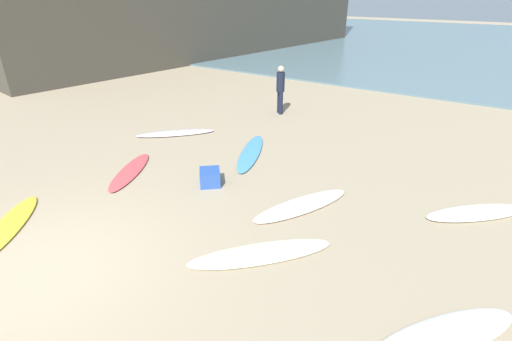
{
  "coord_description": "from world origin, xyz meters",
  "views": [
    {
      "loc": [
        5.29,
        -1.87,
        3.93
      ],
      "look_at": [
        1.05,
        4.41,
        0.3
      ],
      "focal_mm": 26.62,
      "sensor_mm": 36.0,
      "label": 1
    }
  ],
  "objects_px": {
    "surfboard_2": "(261,253)",
    "surfboard_7": "(8,226)",
    "surfboard_1": "(176,133)",
    "surfboard_6": "(476,213)",
    "beachgoer_near": "(280,88)",
    "surfboard_4": "(130,171)",
    "surfboard_0": "(445,335)",
    "beach_cooler": "(210,177)",
    "surfboard_5": "(251,153)",
    "surfboard_8": "(301,205)"
  },
  "relations": [
    {
      "from": "surfboard_1",
      "to": "beach_cooler",
      "type": "bearing_deg",
      "value": -169.22
    },
    {
      "from": "surfboard_7",
      "to": "beachgoer_near",
      "type": "distance_m",
      "value": 8.9
    },
    {
      "from": "surfboard_7",
      "to": "beachgoer_near",
      "type": "relative_size",
      "value": 1.35
    },
    {
      "from": "surfboard_2",
      "to": "surfboard_7",
      "type": "distance_m",
      "value": 4.67
    },
    {
      "from": "surfboard_2",
      "to": "beachgoer_near",
      "type": "distance_m",
      "value": 7.93
    },
    {
      "from": "surfboard_7",
      "to": "surfboard_5",
      "type": "bearing_deg",
      "value": 31.55
    },
    {
      "from": "surfboard_1",
      "to": "beachgoer_near",
      "type": "distance_m",
      "value": 3.98
    },
    {
      "from": "surfboard_5",
      "to": "beachgoer_near",
      "type": "bearing_deg",
      "value": -95.13
    },
    {
      "from": "surfboard_4",
      "to": "beach_cooler",
      "type": "bearing_deg",
      "value": -10.96
    },
    {
      "from": "surfboard_6",
      "to": "surfboard_7",
      "type": "relative_size",
      "value": 0.96
    },
    {
      "from": "surfboard_4",
      "to": "surfboard_8",
      "type": "relative_size",
      "value": 0.92
    },
    {
      "from": "surfboard_7",
      "to": "beach_cooler",
      "type": "distance_m",
      "value": 3.9
    },
    {
      "from": "surfboard_5",
      "to": "beach_cooler",
      "type": "relative_size",
      "value": 5.01
    },
    {
      "from": "surfboard_2",
      "to": "beachgoer_near",
      "type": "xyz_separation_m",
      "value": [
        -3.77,
        6.93,
        0.87
      ]
    },
    {
      "from": "surfboard_0",
      "to": "surfboard_6",
      "type": "height_order",
      "value": "surfboard_0"
    },
    {
      "from": "surfboard_1",
      "to": "surfboard_4",
      "type": "xyz_separation_m",
      "value": [
        0.98,
        -2.49,
        -0.01
      ]
    },
    {
      "from": "surfboard_5",
      "to": "surfboard_7",
      "type": "height_order",
      "value": "surfboard_5"
    },
    {
      "from": "surfboard_5",
      "to": "surfboard_2",
      "type": "bearing_deg",
      "value": 102.78
    },
    {
      "from": "surfboard_2",
      "to": "surfboard_5",
      "type": "relative_size",
      "value": 0.94
    },
    {
      "from": "surfboard_6",
      "to": "surfboard_8",
      "type": "bearing_deg",
      "value": -105.79
    },
    {
      "from": "surfboard_6",
      "to": "surfboard_8",
      "type": "relative_size",
      "value": 0.92
    },
    {
      "from": "beachgoer_near",
      "to": "surfboard_4",
      "type": "bearing_deg",
      "value": 127.74
    },
    {
      "from": "surfboard_2",
      "to": "beach_cooler",
      "type": "bearing_deg",
      "value": -170.76
    },
    {
      "from": "beachgoer_near",
      "to": "surfboard_2",
      "type": "bearing_deg",
      "value": 160.99
    },
    {
      "from": "surfboard_1",
      "to": "beach_cooler",
      "type": "xyz_separation_m",
      "value": [
        2.93,
        -1.87,
        0.12
      ]
    },
    {
      "from": "beach_cooler",
      "to": "beachgoer_near",
      "type": "bearing_deg",
      "value": 104.88
    },
    {
      "from": "beachgoer_near",
      "to": "beach_cooler",
      "type": "distance_m",
      "value": 5.7
    },
    {
      "from": "surfboard_1",
      "to": "surfboard_7",
      "type": "relative_size",
      "value": 1.04
    },
    {
      "from": "surfboard_5",
      "to": "surfboard_6",
      "type": "height_order",
      "value": "surfboard_6"
    },
    {
      "from": "beachgoer_near",
      "to": "beach_cooler",
      "type": "relative_size",
      "value": 3.18
    },
    {
      "from": "surfboard_5",
      "to": "surfboard_8",
      "type": "bearing_deg",
      "value": 121.05
    },
    {
      "from": "surfboard_8",
      "to": "surfboard_4",
      "type": "bearing_deg",
      "value": 35.42
    },
    {
      "from": "surfboard_1",
      "to": "surfboard_4",
      "type": "relative_size",
      "value": 1.09
    },
    {
      "from": "surfboard_0",
      "to": "surfboard_6",
      "type": "distance_m",
      "value": 3.43
    },
    {
      "from": "surfboard_0",
      "to": "beachgoer_near",
      "type": "relative_size",
      "value": 1.32
    },
    {
      "from": "surfboard_1",
      "to": "surfboard_2",
      "type": "height_order",
      "value": "surfboard_1"
    },
    {
      "from": "surfboard_7",
      "to": "beachgoer_near",
      "type": "xyz_separation_m",
      "value": [
        0.49,
        8.84,
        0.87
      ]
    },
    {
      "from": "surfboard_2",
      "to": "beachgoer_near",
      "type": "relative_size",
      "value": 1.48
    },
    {
      "from": "surfboard_4",
      "to": "surfboard_8",
      "type": "distance_m",
      "value": 4.2
    },
    {
      "from": "surfboard_6",
      "to": "surfboard_5",
      "type": "bearing_deg",
      "value": -135.1
    },
    {
      "from": "surfboard_6",
      "to": "surfboard_7",
      "type": "bearing_deg",
      "value": -97.99
    },
    {
      "from": "surfboard_1",
      "to": "surfboard_6",
      "type": "bearing_deg",
      "value": -136.54
    },
    {
      "from": "surfboard_0",
      "to": "surfboard_5",
      "type": "xyz_separation_m",
      "value": [
        -5.34,
        3.45,
        -0.0
      ]
    },
    {
      "from": "surfboard_2",
      "to": "beachgoer_near",
      "type": "height_order",
      "value": "beachgoer_near"
    },
    {
      "from": "surfboard_2",
      "to": "surfboard_5",
      "type": "height_order",
      "value": "surfboard_5"
    },
    {
      "from": "surfboard_2",
      "to": "surfboard_7",
      "type": "bearing_deg",
      "value": -114.19
    },
    {
      "from": "surfboard_1",
      "to": "beach_cooler",
      "type": "relative_size",
      "value": 4.47
    },
    {
      "from": "surfboard_1",
      "to": "surfboard_0",
      "type": "bearing_deg",
      "value": -159.68
    },
    {
      "from": "surfboard_0",
      "to": "surfboard_7",
      "type": "bearing_deg",
      "value": -128.89
    },
    {
      "from": "surfboard_0",
      "to": "surfboard_8",
      "type": "relative_size",
      "value": 0.95
    }
  ]
}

